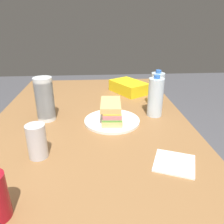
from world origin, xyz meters
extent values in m
cube|color=olive|center=(0.00, 0.00, 0.73)|extent=(1.59, 0.91, 0.04)
cylinder|color=brown|center=(0.71, -0.38, 0.36)|extent=(0.07, 0.07, 0.71)
cylinder|color=brown|center=(0.71, 0.38, 0.36)|extent=(0.07, 0.07, 0.71)
cylinder|color=white|center=(0.04, -0.10, 0.76)|extent=(0.25, 0.25, 0.01)
cube|color=#DBB26B|center=(0.04, -0.10, 0.78)|extent=(0.18, 0.10, 0.02)
cube|color=#599E3F|center=(0.04, -0.10, 0.79)|extent=(0.17, 0.10, 0.01)
cube|color=#C6727A|center=(0.04, -0.10, 0.81)|extent=(0.16, 0.09, 0.02)
cube|color=yellow|center=(0.04, -0.10, 0.82)|extent=(0.15, 0.09, 0.01)
cube|color=#DBB26B|center=(0.05, -0.09, 0.84)|extent=(0.18, 0.10, 0.02)
cube|color=yellow|center=(0.47, -0.24, 0.79)|extent=(0.27, 0.25, 0.07)
cylinder|color=silver|center=(0.22, -0.35, 0.85)|extent=(0.07, 0.07, 0.18)
cylinder|color=blue|center=(0.22, -0.35, 0.94)|extent=(0.03, 0.03, 0.02)
cylinder|color=silver|center=(0.09, 0.21, 0.80)|extent=(0.08, 0.08, 0.09)
cylinder|color=silver|center=(0.09, 0.21, 0.82)|extent=(0.08, 0.08, 0.09)
cylinder|color=silver|center=(0.09, 0.21, 0.84)|extent=(0.08, 0.08, 0.09)
cylinder|color=silver|center=(0.09, 0.21, 0.86)|extent=(0.08, 0.08, 0.09)
cylinder|color=silver|center=(0.09, 0.21, 0.87)|extent=(0.08, 0.08, 0.09)
cylinder|color=silver|center=(0.09, 0.21, 0.89)|extent=(0.08, 0.08, 0.09)
cylinder|color=silver|center=(0.09, 0.21, 0.91)|extent=(0.08, 0.08, 0.09)
cylinder|color=silver|center=(0.10, -0.31, 0.85)|extent=(0.07, 0.07, 0.19)
cylinder|color=blue|center=(0.10, -0.31, 0.95)|extent=(0.03, 0.03, 0.02)
cylinder|color=silver|center=(-0.22, 0.18, 0.82)|extent=(0.07, 0.07, 0.12)
cube|color=white|center=(-0.29, -0.28, 0.76)|extent=(0.17, 0.17, 0.01)
camera|label=1|loc=(-0.90, -0.03, 1.21)|focal=36.13mm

